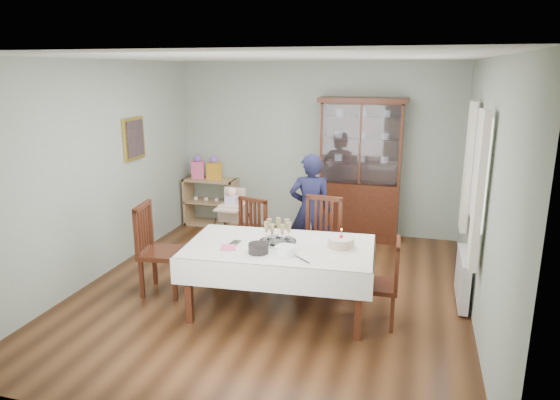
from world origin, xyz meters
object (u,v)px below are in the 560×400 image
at_px(china_cabinet, 361,168).
at_px(gift_bag_orange, 214,169).
at_px(dining_table, 280,278).
at_px(chair_far_right, 318,259).
at_px(chair_far_left, 245,254).
at_px(sideboard, 211,202).
at_px(gift_bag_pink, 198,168).
at_px(birthday_cake, 341,243).
at_px(woman, 310,210).
at_px(high_chair, 233,228).
at_px(chair_end_right, 378,299).
at_px(chair_end_left, 162,267).
at_px(champagne_tray, 278,236).

height_order(china_cabinet, gift_bag_orange, china_cabinet).
bearing_deg(dining_table, chair_far_right, 71.74).
height_order(china_cabinet, chair_far_left, china_cabinet).
xyz_separation_m(sideboard, gift_bag_pink, (-0.21, -0.02, 0.57)).
bearing_deg(birthday_cake, woman, 114.94).
bearing_deg(gift_bag_orange, chair_far_right, -41.32).
distance_m(china_cabinet, high_chair, 2.17).
bearing_deg(chair_far_right, gift_bag_pink, 148.13).
xyz_separation_m(dining_table, sideboard, (-1.97, 2.73, 0.02)).
distance_m(high_chair, birthday_cake, 2.30).
distance_m(chair_end_right, birthday_cake, 0.69).
height_order(birthday_cake, gift_bag_orange, gift_bag_orange).
relative_size(chair_far_left, chair_far_right, 0.93).
distance_m(chair_end_right, gift_bag_orange, 4.06).
height_order(chair_end_right, high_chair, high_chair).
xyz_separation_m(chair_end_left, woman, (1.50, 1.31, 0.45)).
height_order(china_cabinet, chair_end_right, china_cabinet).
distance_m(dining_table, champagne_tray, 0.46).
bearing_deg(gift_bag_pink, champagne_tray, -50.86).
bearing_deg(gift_bag_orange, sideboard, 166.16).
bearing_deg(chair_end_right, high_chair, -126.86).
distance_m(sideboard, champagne_tray, 3.31).
bearing_deg(birthday_cake, china_cabinet, 92.54).
relative_size(dining_table, chair_end_right, 2.26).
relative_size(chair_far_right, birthday_cake, 3.35).
xyz_separation_m(chair_end_left, gift_bag_orange, (-0.42, 2.62, 0.66)).
bearing_deg(chair_far_left, birthday_cake, -11.63).
distance_m(dining_table, gift_bag_pink, 3.53).
bearing_deg(high_chair, chair_far_right, -24.24).
relative_size(sideboard, high_chair, 0.92).
bearing_deg(sideboard, chair_end_left, -79.16).
bearing_deg(china_cabinet, chair_far_right, -97.81).
height_order(china_cabinet, gift_bag_pink, china_cabinet).
height_order(chair_end_right, woman, woman).
xyz_separation_m(chair_far_left, gift_bag_orange, (-1.21, 1.92, 0.68)).
bearing_deg(gift_bag_orange, china_cabinet, -0.04).
relative_size(high_chair, gift_bag_pink, 2.52).
xyz_separation_m(chair_end_left, gift_bag_pink, (-0.72, 2.62, 0.65)).
height_order(woman, gift_bag_orange, woman).
distance_m(chair_end_left, gift_bag_pink, 2.79).
bearing_deg(high_chair, gift_bag_pink, 133.95).
relative_size(china_cabinet, chair_far_right, 2.03).
height_order(dining_table, chair_far_left, chair_far_left).
bearing_deg(gift_bag_pink, gift_bag_orange, 0.00).
distance_m(china_cabinet, chair_end_right, 2.88).
height_order(chair_far_right, gift_bag_orange, gift_bag_orange).
relative_size(china_cabinet, chair_end_right, 2.36).
relative_size(china_cabinet, chair_far_left, 2.19).
distance_m(sideboard, chair_end_left, 2.69).
relative_size(sideboard, chair_far_left, 0.91).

